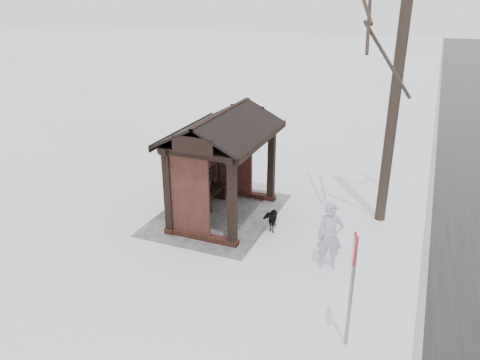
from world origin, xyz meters
name	(u,v)px	position (x,y,z in m)	size (l,w,h in m)	color
ground	(224,215)	(0.00, 0.00, 0.00)	(120.00, 120.00, 0.00)	white
kerb	(426,253)	(0.00, 5.50, 0.01)	(120.00, 0.15, 0.06)	gray
trampled_patch	(218,214)	(0.00, -0.20, 0.01)	(4.20, 3.20, 0.02)	gray
bus_shelter	(218,144)	(0.00, -0.16, 2.17)	(3.60, 2.40, 3.09)	#381B14
pedestrian	(330,236)	(1.51, 3.36, 0.82)	(0.60, 0.39, 1.63)	#A8A1BD
dog	(271,218)	(0.24, 1.49, 0.32)	(0.34, 0.76, 0.64)	black
road_sign	(353,266)	(3.98, 4.23, 1.67)	(0.59, 0.14, 2.31)	gray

